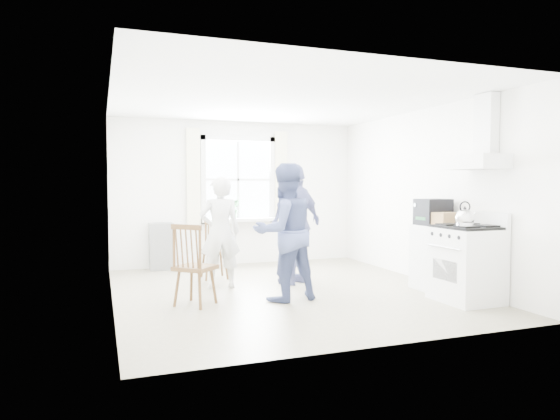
# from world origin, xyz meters

# --- Properties ---
(room_shell) EXTENTS (4.62, 5.12, 2.64)m
(room_shell) POSITION_xyz_m (0.00, 0.00, 1.30)
(room_shell) COLOR gray
(room_shell) RESTS_ON ground
(window_assembly) EXTENTS (1.88, 0.24, 1.70)m
(window_assembly) POSITION_xyz_m (0.00, 2.45, 1.46)
(window_assembly) COLOR white
(window_assembly) RESTS_ON room_shell
(range_hood) EXTENTS (0.45, 0.76, 0.94)m
(range_hood) POSITION_xyz_m (2.07, -1.35, 1.90)
(range_hood) COLOR silver
(range_hood) RESTS_ON room_shell
(shelf_unit) EXTENTS (0.40, 0.30, 0.80)m
(shelf_unit) POSITION_xyz_m (-1.40, 2.33, 0.40)
(shelf_unit) COLOR gray
(shelf_unit) RESTS_ON ground
(gas_stove) EXTENTS (0.68, 0.76, 1.12)m
(gas_stove) POSITION_xyz_m (1.91, -1.35, 0.48)
(gas_stove) COLOR white
(gas_stove) RESTS_ON ground
(kettle) EXTENTS (0.22, 0.22, 0.32)m
(kettle) POSITION_xyz_m (1.73, -1.51, 1.05)
(kettle) COLOR silver
(kettle) RESTS_ON gas_stove
(low_cabinet) EXTENTS (0.50, 0.55, 0.90)m
(low_cabinet) POSITION_xyz_m (1.98, -0.65, 0.45)
(low_cabinet) COLOR silver
(low_cabinet) RESTS_ON ground
(stereo_stack) EXTENTS (0.41, 0.37, 0.36)m
(stereo_stack) POSITION_xyz_m (1.96, -0.60, 1.08)
(stereo_stack) COLOR black
(stereo_stack) RESTS_ON low_cabinet
(cardboard_box) EXTENTS (0.34, 0.28, 0.19)m
(cardboard_box) POSITION_xyz_m (1.96, -0.84, 0.99)
(cardboard_box) COLOR tan
(cardboard_box) RESTS_ON low_cabinet
(windsor_chair_a) EXTENTS (0.40, 0.39, 0.92)m
(windsor_chair_a) POSITION_xyz_m (-0.72, 1.13, 0.56)
(windsor_chair_a) COLOR #4B3118
(windsor_chair_a) RESTS_ON ground
(windsor_chair_b) EXTENTS (0.59, 0.59, 1.01)m
(windsor_chair_b) POSITION_xyz_m (-1.38, -0.46, 0.61)
(windsor_chair_b) COLOR #4B3118
(windsor_chair_b) RESTS_ON ground
(person_left) EXTENTS (0.61, 0.61, 1.57)m
(person_left) POSITION_xyz_m (-0.79, 0.51, 0.79)
(person_left) COLOR silver
(person_left) RESTS_ON ground
(person_mid) EXTENTS (0.96, 0.96, 1.73)m
(person_mid) POSITION_xyz_m (-0.20, -0.51, 0.86)
(person_mid) COLOR #444F7E
(person_mid) RESTS_ON ground
(person_right) EXTENTS (1.41, 1.41, 1.77)m
(person_right) POSITION_xyz_m (0.33, 0.44, 0.88)
(person_right) COLOR navy
(person_right) RESTS_ON ground
(potted_plant) EXTENTS (0.20, 0.20, 0.34)m
(potted_plant) POSITION_xyz_m (-0.10, 2.36, 1.02)
(potted_plant) COLOR #2E6835
(potted_plant) RESTS_ON window_assembly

